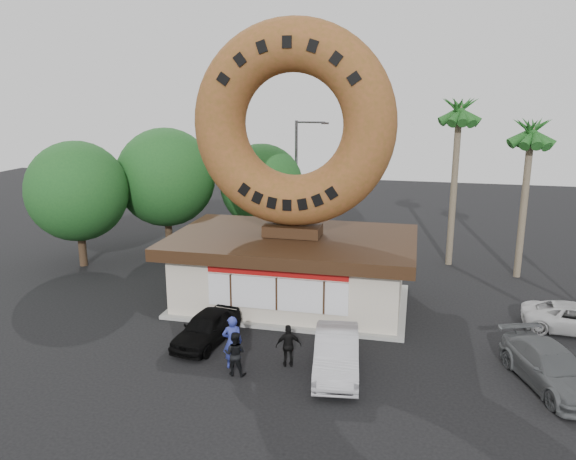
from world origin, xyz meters
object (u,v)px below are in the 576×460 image
Objects in this scene: donut_shop at (293,267)px; person_center at (235,354)px; giant_donut at (293,125)px; person_right at (289,346)px; car_black at (207,328)px; car_grey at (551,367)px; person_left at (232,342)px; street_lamp at (298,177)px; car_silver at (336,353)px.

donut_shop is 7.30m from person_center.
giant_donut reaches higher than person_center.
person_right reaches higher than car_black.
car_grey is (10.23, -5.55, -7.66)m from giant_donut.
car_grey is at bearing 164.53° from person_left.
donut_shop reaches higher than car_grey.
street_lamp is 20.06m from car_grey.
person_right is 0.42× the size of car_black.
car_grey is (9.00, 0.64, -0.13)m from person_right.
car_black is 0.81× the size of car_grey.
car_black is at bearing -50.81° from person_center.
car_grey is at bearing -28.41° from donut_shop.
person_left is (-0.73, -6.72, -0.78)m from donut_shop.
street_lamp is 1.73× the size of car_grey.
car_black is at bearing -115.45° from donut_shop.
person_right is (1.70, 1.05, -0.00)m from person_center.
person_right reaches higher than car_silver.
giant_donut reaches higher than street_lamp.
donut_shop is at bearing -79.50° from street_lamp.
car_grey is at bearing -172.82° from person_center.
giant_donut is at bearing -95.50° from person_center.
person_left is 0.43× the size of car_grey.
car_grey is (7.24, 0.67, -0.05)m from car_silver.
person_right is (1.23, -6.19, -7.53)m from giant_donut.
donut_shop is at bearing 73.21° from car_black.
person_right is 0.36× the size of car_silver.
donut_shop is 6.98× the size of person_center.
donut_shop is at bearing -117.83° from person_left.
donut_shop is 2.42× the size of car_grey.
person_left reaches higher than car_silver.
car_black is at bearing 160.28° from car_silver.
car_black is (-3.61, 1.16, -0.16)m from person_right.
donut_shop reaches higher than person_center.
giant_donut reaches higher than car_grey.
car_silver is at bearing -165.46° from person_center.
person_center is (-0.47, -7.23, -7.53)m from giant_donut.
donut_shop is 7.02× the size of person_right.
car_silver is (2.99, -6.20, -1.04)m from donut_shop.
person_right is (1.95, 0.55, -0.19)m from person_left.
giant_donut is 10.45m from person_center.
car_silver is at bearing 166.28° from person_left.
giant_donut is 1.96× the size of car_grey.
car_black is at bearing -67.53° from person_left.
person_right is at bearing -79.22° from street_lamp.
street_lamp reaches higher than donut_shop.
car_silver is (3.71, 0.52, -0.26)m from person_left.
street_lamp is 17.14m from person_left.
donut_shop is 10.54m from street_lamp.
street_lamp reaches higher than person_center.
street_lamp is at bearing 99.41° from car_silver.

